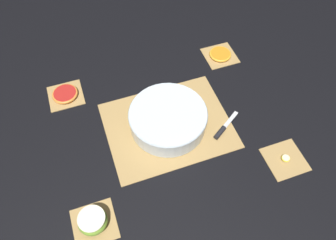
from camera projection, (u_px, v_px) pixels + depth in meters
The scene contains 12 objects.
ground_plane at pixel (168, 126), 1.17m from camera, with size 6.00×6.00×0.00m, color black.
bamboo_mat_center at pixel (168, 125), 1.17m from camera, with size 0.44×0.35×0.01m.
coaster_mat_near_left at pixel (220, 55), 1.37m from camera, with size 0.13×0.13×0.01m.
coaster_mat_near_right at pixel (66, 95), 1.25m from camera, with size 0.13×0.13×0.01m.
coaster_mat_far_left at pixel (285, 159), 1.09m from camera, with size 0.13×0.13×0.01m.
coaster_mat_far_right at pixel (94, 224), 0.97m from camera, with size 0.13×0.13×0.01m.
fruit_salad_bowl at pixel (168, 118), 1.13m from camera, with size 0.27×0.27×0.07m.
paring_knife at pixel (221, 131), 1.14m from camera, with size 0.13×0.09×0.02m.
apple_half at pixel (93, 221), 0.95m from camera, with size 0.09×0.09×0.05m.
orange_slice_whole at pixel (220, 54), 1.36m from camera, with size 0.09×0.09×0.01m.
banana_coin_single at pixel (286, 158), 1.09m from camera, with size 0.03×0.03×0.01m.
grapefruit_slice at pixel (65, 94), 1.24m from camera, with size 0.10×0.10×0.01m.
Camera 1 is at (0.22, 0.61, 0.97)m, focal length 35.00 mm.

